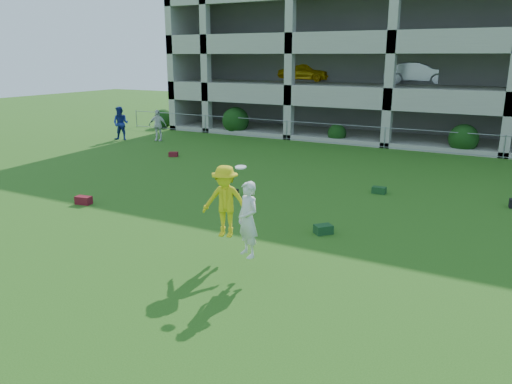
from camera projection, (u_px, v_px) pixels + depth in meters
The scene contains 12 objects.
ground at pixel (172, 276), 11.73m from camera, with size 100.00×100.00×0.00m, color #235114.
bystander_a at pixel (121, 123), 30.26m from camera, with size 0.99×0.77×2.03m, color navy.
bystander_b at pixel (158, 125), 30.01m from camera, with size 1.10×0.46×1.88m, color silver.
bag_red_a at pixel (84, 200), 17.33m from camera, with size 0.55×0.30×0.28m, color #5F1010.
bag_black_b at pixel (232, 192), 18.48m from camera, with size 0.40×0.25×0.22m, color black.
bag_green_c at pixel (323, 229), 14.46m from camera, with size 0.50×0.35×0.26m, color #123315.
bag_red_f at pixel (173, 154), 25.49m from camera, with size 0.45×0.28×0.24m, color #5A120F.
bag_green_g at pixel (379, 190), 18.68m from camera, with size 0.50×0.30×0.25m, color #143818.
frisbee_contest at pixel (231, 206), 12.14m from camera, with size 2.08×1.49×1.99m.
parking_garage at pixel (424, 40), 33.57m from camera, with size 30.00×14.00×12.00m.
fence at pixel (385, 137), 27.64m from camera, with size 36.06×0.06×1.20m.
shrub_row at pixel (477, 125), 25.87m from camera, with size 34.38×2.52×3.50m.
Camera 1 is at (6.92, -8.51, 5.00)m, focal length 35.00 mm.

